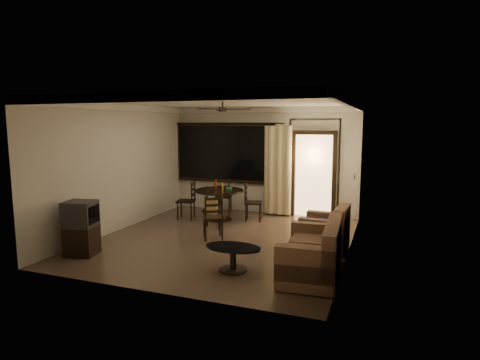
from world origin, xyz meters
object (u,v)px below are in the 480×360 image
at_px(side_chair, 213,226).
at_px(dining_chair_north, 224,203).
at_px(dining_chair_east, 253,209).
at_px(dining_table, 219,196).
at_px(armchair, 327,232).
at_px(tv_cabinet, 81,228).
at_px(sofa, 315,255).
at_px(coffee_table, 233,255).
at_px(dining_chair_west, 187,208).
at_px(dining_chair_south, 213,215).

bearing_deg(side_chair, dining_chair_north, -102.93).
bearing_deg(dining_chair_east, dining_table, 89.92).
distance_m(dining_chair_north, armchair, 3.78).
relative_size(dining_table, tv_cabinet, 1.21).
distance_m(sofa, side_chair, 2.68).
distance_m(tv_cabinet, side_chair, 2.54).
height_order(armchair, coffee_table, armchair).
xyz_separation_m(dining_chair_east, sofa, (2.06, -3.10, 0.06)).
height_order(dining_chair_east, dining_chair_north, same).
bearing_deg(side_chair, coffee_table, 93.63).
xyz_separation_m(dining_chair_east, armchair, (2.05, -1.71, 0.06)).
distance_m(dining_chair_north, coffee_table, 4.25).
height_order(dining_chair_west, armchair, dining_chair_west).
bearing_deg(coffee_table, dining_chair_south, 121.02).
distance_m(dining_table, dining_chair_west, 0.89).
xyz_separation_m(dining_chair_west, dining_chair_south, (1.01, -0.64, 0.02)).
bearing_deg(dining_chair_south, dining_chair_east, 45.70).
bearing_deg(dining_chair_south, armchair, -27.94).
distance_m(dining_chair_north, tv_cabinet, 4.21).
distance_m(dining_table, sofa, 4.09).
distance_m(dining_table, dining_chair_east, 0.89).
distance_m(dining_chair_south, armchair, 2.75).
distance_m(dining_table, tv_cabinet, 3.59).
xyz_separation_m(sofa, side_chair, (-2.33, 1.31, -0.06)).
bearing_deg(dining_chair_north, sofa, 116.68).
bearing_deg(coffee_table, dining_chair_north, 114.71).
xyz_separation_m(dining_table, tv_cabinet, (-1.29, -3.35, -0.09)).
distance_m(tv_cabinet, sofa, 4.19).
distance_m(dining_table, coffee_table, 3.54).
relative_size(dining_chair_west, coffee_table, 1.02).
relative_size(dining_chair_west, side_chair, 1.01).
height_order(sofa, coffee_table, sofa).
distance_m(tv_cabinet, coffee_table, 2.89).
xyz_separation_m(dining_chair_south, side_chair, (0.34, -0.76, -0.02)).
bearing_deg(coffee_table, side_chair, 124.04).
xyz_separation_m(dining_table, dining_chair_east, (0.81, 0.19, -0.31)).
bearing_deg(tv_cabinet, dining_chair_south, 46.35).
bearing_deg(armchair, dining_chair_east, 143.12).
distance_m(dining_chair_west, tv_cabinet, 3.20).
bearing_deg(dining_chair_east, side_chair, 157.85).
relative_size(dining_chair_north, armchair, 1.09).
bearing_deg(side_chair, dining_chair_west, -76.28).
relative_size(armchair, side_chair, 0.92).
xyz_separation_m(dining_chair_south, tv_cabinet, (-1.49, -2.52, 0.19)).
relative_size(dining_chair_west, dining_chair_north, 1.00).
bearing_deg(coffee_table, dining_table, 116.80).
relative_size(dining_chair_west, tv_cabinet, 0.96).
relative_size(dining_table, sofa, 0.73).
bearing_deg(dining_table, armchair, -27.95).
bearing_deg(coffee_table, dining_chair_west, 129.18).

